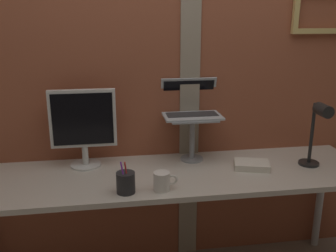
{
  "coord_description": "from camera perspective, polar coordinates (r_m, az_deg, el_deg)",
  "views": [
    {
      "loc": [
        -0.37,
        -1.99,
        1.62
      ],
      "look_at": [
        -0.05,
        0.11,
        0.99
      ],
      "focal_mm": 41.17,
      "sensor_mm": 36.0,
      "label": 1
    }
  ],
  "objects": [
    {
      "name": "brick_wall_back",
      "position": [
        2.42,
        0.23,
        7.64
      ],
      "size": [
        3.31,
        0.16,
        2.49
      ],
      "color": "brown",
      "rests_on": "ground_plane"
    },
    {
      "name": "desk",
      "position": [
        2.23,
        0.4,
        -8.58
      ],
      "size": [
        2.31,
        0.61,
        0.74
      ],
      "color": "beige",
      "rests_on": "ground_plane"
    },
    {
      "name": "monitor",
      "position": [
        2.27,
        -12.45,
        0.46
      ],
      "size": [
        0.38,
        0.18,
        0.46
      ],
      "color": "silver",
      "rests_on": "desk"
    },
    {
      "name": "laptop_stand",
      "position": [
        2.34,
        3.6,
        -0.82
      ],
      "size": [
        0.28,
        0.22,
        0.27
      ],
      "color": "gray",
      "rests_on": "desk"
    },
    {
      "name": "laptop",
      "position": [
        2.36,
        3.31,
        3.19
      ],
      "size": [
        0.35,
        0.27,
        0.22
      ],
      "color": "#ADB2B7",
      "rests_on": "laptop_stand"
    },
    {
      "name": "desk_lamp",
      "position": [
        2.35,
        21.27,
        -0.28
      ],
      "size": [
        0.12,
        0.2,
        0.39
      ],
      "color": "black",
      "rests_on": "desk"
    },
    {
      "name": "pen_cup",
      "position": [
        1.97,
        -6.28,
        -8.31
      ],
      "size": [
        0.1,
        0.1,
        0.17
      ],
      "color": "#262628",
      "rests_on": "desk"
    },
    {
      "name": "coffee_mug",
      "position": [
        1.99,
        -0.86,
        -8.17
      ],
      "size": [
        0.12,
        0.09,
        0.1
      ],
      "color": "silver",
      "rests_on": "desk"
    },
    {
      "name": "paper_clutter_stack",
      "position": [
        2.32,
        12.29,
        -5.66
      ],
      "size": [
        0.23,
        0.19,
        0.04
      ],
      "primitive_type": "cube",
      "rotation": [
        0.0,
        0.0,
        -0.28
      ],
      "color": "silver",
      "rests_on": "desk"
    }
  ]
}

